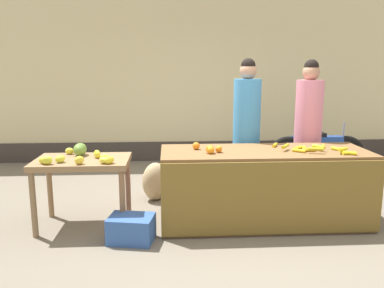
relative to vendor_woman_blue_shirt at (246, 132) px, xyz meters
The scene contains 12 objects.
ground_plane 1.20m from the vendor_woman_blue_shirt, 121.12° to the right, with size 24.00×24.00×0.00m, color #756B5B.
market_wall_back 2.62m from the vendor_woman_blue_shirt, 99.01° to the left, with size 9.73×0.23×3.27m.
fruit_stall_counter 0.85m from the vendor_woman_blue_shirt, 83.64° to the right, with size 2.28×0.84×0.82m.
side_table_wooden 2.04m from the vendor_woman_blue_shirt, 161.06° to the right, with size 1.00×0.66×0.75m.
banana_bunch_pile 0.97m from the vendor_woman_blue_shirt, 50.82° to the right, with size 0.78×0.59×0.07m.
orange_pile 0.91m from the vendor_woman_blue_shirt, 127.83° to the right, with size 0.31×0.31×0.09m.
mango_papaya_pile 2.05m from the vendor_woman_blue_shirt, 161.25° to the right, with size 0.79×0.60×0.14m.
vendor_woman_blue_shirt is the anchor object (origin of this frame).
vendor_woman_pink_shirt 0.79m from the vendor_woman_blue_shirt, ahead, with size 0.34×0.34×1.82m.
parked_motorcycle 1.91m from the vendor_woman_blue_shirt, 40.64° to the left, with size 1.60×0.18×0.88m.
produce_crate 1.92m from the vendor_woman_blue_shirt, 141.22° to the right, with size 0.44×0.32×0.26m, color #3359A5.
produce_sack 1.35m from the vendor_woman_blue_shirt, behind, with size 0.36×0.30×0.50m, color tan.
Camera 1 is at (-0.58, -4.12, 1.70)m, focal length 36.29 mm.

